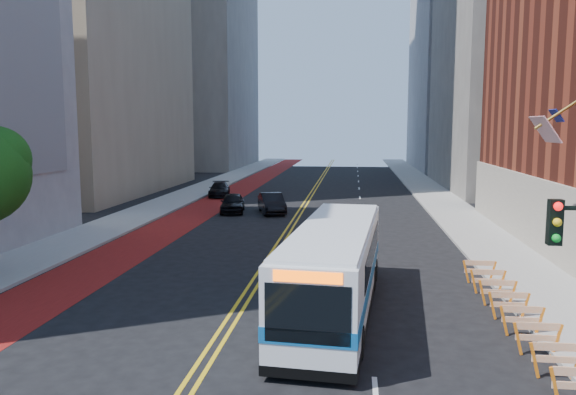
# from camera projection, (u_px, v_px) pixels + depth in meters

# --- Properties ---
(ground) EXTENTS (160.00, 160.00, 0.00)m
(ground) POSITION_uv_depth(u_px,v_px,m) (209.00, 355.00, 16.55)
(ground) COLOR black
(ground) RESTS_ON ground
(sidewalk_left) EXTENTS (4.00, 140.00, 0.15)m
(sidewalk_left) POSITION_uv_depth(u_px,v_px,m) (161.00, 206.00, 47.49)
(sidewalk_left) COLOR gray
(sidewalk_left) RESTS_ON ground
(sidewalk_right) EXTENTS (4.00, 140.00, 0.15)m
(sidewalk_right) POSITION_uv_depth(u_px,v_px,m) (452.00, 210.00, 44.72)
(sidewalk_right) COLOR gray
(sidewalk_right) RESTS_ON ground
(bus_lane_paint) EXTENTS (3.60, 140.00, 0.01)m
(bus_lane_paint) POSITION_uv_depth(u_px,v_px,m) (206.00, 207.00, 47.05)
(bus_lane_paint) COLOR #650F0E
(bus_lane_paint) RESTS_ON ground
(center_line_inner) EXTENTS (0.14, 140.00, 0.01)m
(center_line_inner) POSITION_uv_depth(u_px,v_px,m) (300.00, 209.00, 46.13)
(center_line_inner) COLOR gold
(center_line_inner) RESTS_ON ground
(center_line_outer) EXTENTS (0.14, 140.00, 0.01)m
(center_line_outer) POSITION_uv_depth(u_px,v_px,m) (304.00, 209.00, 46.09)
(center_line_outer) COLOR gold
(center_line_outer) RESTS_ON ground
(lane_dashes) EXTENTS (0.14, 98.20, 0.01)m
(lane_dashes) POSITION_uv_depth(u_px,v_px,m) (360.00, 198.00, 53.44)
(lane_dashes) COLOR silver
(lane_dashes) RESTS_ON ground
(construction_barriers) EXTENTS (1.42, 10.91, 1.00)m
(construction_barriers) POSITION_uv_depth(u_px,v_px,m) (515.00, 308.00, 18.73)
(construction_barriers) COLOR orange
(construction_barriers) RESTS_ON ground
(transit_bus) EXTENTS (3.58, 11.97, 3.24)m
(transit_bus) POSITION_uv_depth(u_px,v_px,m) (335.00, 267.00, 20.13)
(transit_bus) COLOR silver
(transit_bus) RESTS_ON ground
(car_a) EXTENTS (2.45, 4.66, 1.51)m
(car_a) POSITION_uv_depth(u_px,v_px,m) (233.00, 203.00, 44.15)
(car_a) COLOR black
(car_a) RESTS_ON ground
(car_b) EXTENTS (2.95, 5.00, 1.56)m
(car_b) POSITION_uv_depth(u_px,v_px,m) (272.00, 203.00, 43.76)
(car_b) COLOR black
(car_b) RESTS_ON ground
(car_c) EXTENTS (2.68, 4.93, 1.36)m
(car_c) POSITION_uv_depth(u_px,v_px,m) (219.00, 190.00, 54.21)
(car_c) COLOR black
(car_c) RESTS_ON ground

